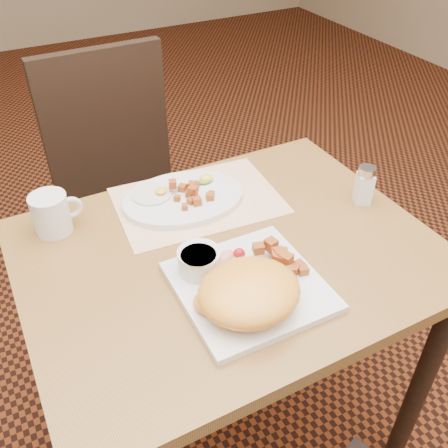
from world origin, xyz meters
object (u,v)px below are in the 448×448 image
plate_oval (183,198)px  coffee_mug (52,213)px  table (230,284)px  chair_far (124,185)px  salt_shaker (364,184)px  plate_square (249,286)px

plate_oval → coffee_mug: 0.31m
table → chair_far: chair_far is taller
plate_oval → salt_shaker: (0.39, -0.20, 0.04)m
chair_far → salt_shaker: (0.42, -0.66, 0.26)m
plate_square → chair_far: bearing=91.5°
chair_far → salt_shaker: bearing=121.2°
salt_shaker → chair_far: bearing=122.5°
plate_square → coffee_mug: (-0.30, 0.38, 0.04)m
plate_square → salt_shaker: (0.40, 0.14, 0.04)m
plate_oval → coffee_mug: bearing=173.5°
plate_square → plate_oval: plate_oval is taller
table → salt_shaker: 0.41m
table → plate_square: bearing=-100.7°
plate_square → table: bearing=79.3°
table → coffee_mug: size_ratio=7.81×
plate_oval → coffee_mug: coffee_mug is taller
table → chair_far: 0.68m
plate_oval → plate_square: bearing=-91.1°
plate_oval → coffee_mug: size_ratio=2.64×
plate_square → salt_shaker: 0.43m
chair_far → salt_shaker: size_ratio=9.70×
table → plate_oval: size_ratio=2.96×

